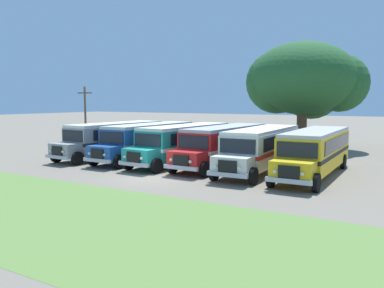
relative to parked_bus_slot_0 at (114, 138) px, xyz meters
The scene contains 10 objects.
ground_plane 10.27m from the parked_bus_slot_0, 35.47° to the right, with size 220.00×220.00×0.00m, color slate.
foreground_grass_strip 16.43m from the parked_bus_slot_0, 59.65° to the right, with size 80.00×9.30×0.01m, color olive.
parked_bus_slot_0 is the anchor object (origin of this frame).
parked_bus_slot_1 3.40m from the parked_bus_slot_0, ahead, with size 2.75×10.85×2.82m.
parked_bus_slot_2 6.79m from the parked_bus_slot_0, ahead, with size 3.09×10.89×2.82m.
parked_bus_slot_3 10.02m from the parked_bus_slot_0, ahead, with size 2.92×10.87×2.82m.
parked_bus_slot_4 13.10m from the parked_bus_slot_0, ahead, with size 2.95×10.87×2.82m.
parked_bus_slot_5 16.63m from the parked_bus_slot_0, ahead, with size 2.78×10.85×2.82m.
broad_shade_tree 19.42m from the parked_bus_slot_0, 49.98° to the left, with size 11.33×11.93×10.33m.
utility_pole 6.35m from the parked_bus_slot_0, 157.29° to the left, with size 1.80×0.20×6.01m.
Camera 1 is at (14.21, -19.32, 4.66)m, focal length 37.03 mm.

